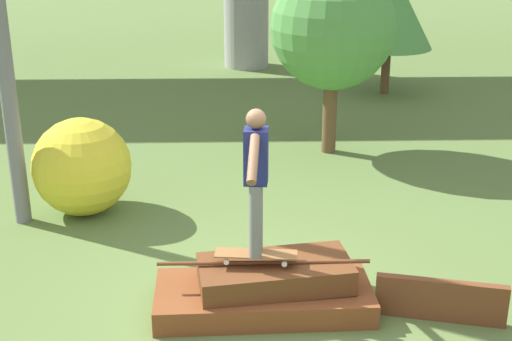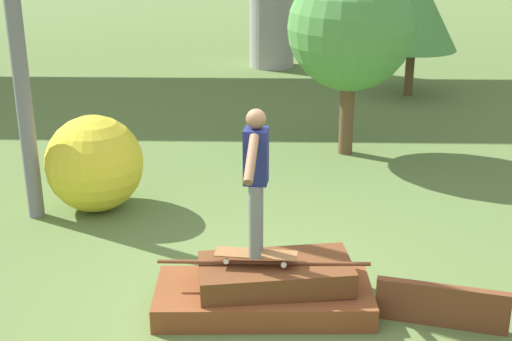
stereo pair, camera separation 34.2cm
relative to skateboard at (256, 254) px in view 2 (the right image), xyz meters
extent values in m
plane|color=#567038|center=(0.08, 0.01, -0.61)|extent=(80.00, 80.00, 0.00)
cube|color=brown|center=(0.08, 0.01, -0.49)|extent=(2.19, 0.99, 0.25)
cube|color=#5B3319|center=(0.19, 0.05, -0.24)|extent=(1.59, 0.91, 0.28)
cylinder|color=brown|center=(0.08, 0.01, -0.09)|extent=(2.10, 0.04, 0.04)
cube|color=brown|center=(1.79, -0.24, -0.40)|extent=(1.24, 0.39, 0.43)
cube|color=brown|center=(0.00, 0.00, 0.01)|extent=(0.82, 0.29, 0.01)
cylinder|color=silver|center=(0.29, 0.06, -0.05)|extent=(0.06, 0.04, 0.05)
cylinder|color=silver|center=(0.27, -0.12, -0.05)|extent=(0.06, 0.04, 0.05)
cylinder|color=silver|center=(-0.27, 0.12, -0.05)|extent=(0.06, 0.04, 0.05)
cylinder|color=silver|center=(-0.29, -0.06, -0.05)|extent=(0.06, 0.04, 0.05)
cylinder|color=slate|center=(0.01, 0.08, 0.38)|extent=(0.12, 0.12, 0.74)
cylinder|color=slate|center=(-0.01, -0.08, 0.38)|extent=(0.12, 0.12, 0.74)
cube|color=#191E51|center=(0.00, 0.00, 1.02)|extent=(0.24, 0.23, 0.53)
sphere|color=brown|center=(0.00, 0.00, 1.38)|extent=(0.19, 0.19, 0.19)
cylinder|color=brown|center=(0.03, 0.32, 1.10)|extent=(0.14, 0.49, 0.35)
cylinder|color=brown|center=(-0.03, -0.32, 1.10)|extent=(0.14, 0.49, 0.35)
cylinder|color=brown|center=(1.33, 4.87, -0.01)|extent=(0.23, 0.23, 1.21)
sphere|color=#4C8E42|center=(1.33, 4.87, 1.43)|extent=(1.96, 1.96, 1.96)
cylinder|color=brown|center=(3.01, 8.70, -0.12)|extent=(0.19, 0.19, 0.99)
cone|color=#4C8E42|center=(3.01, 8.70, 1.22)|extent=(1.85, 1.85, 1.68)
sphere|color=gold|center=(-2.19, 2.48, 0.02)|extent=(1.28, 1.28, 1.28)
camera|label=1|loc=(-0.17, -6.22, 3.20)|focal=50.00mm
camera|label=2|loc=(0.17, -6.22, 3.20)|focal=50.00mm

